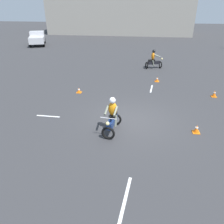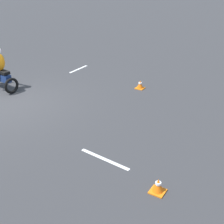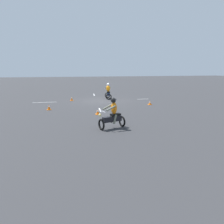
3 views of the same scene
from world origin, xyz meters
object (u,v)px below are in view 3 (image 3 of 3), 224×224
object	(u,v)px
traffic_cone_mid_center	(49,107)
motorcycle_rider_foreground	(108,92)
traffic_cone_mid_left	(72,99)
motorcycle_rider_background	(113,115)
traffic_cone_near_left	(150,103)
traffic_cone_near_right	(98,112)

from	to	relation	value
traffic_cone_mid_center	motorcycle_rider_foreground	bearing A→B (deg)	-139.01
motorcycle_rider_foreground	traffic_cone_mid_left	bearing A→B (deg)	-167.30
motorcycle_rider_background	traffic_cone_near_left	world-z (taller)	motorcycle_rider_background
motorcycle_rider_foreground	traffic_cone_near_left	distance (m)	5.31
traffic_cone_near_right	traffic_cone_mid_left	world-z (taller)	traffic_cone_mid_left
motorcycle_rider_background	traffic_cone_near_right	bearing A→B (deg)	-15.34
motorcycle_rider_background	traffic_cone_near_right	size ratio (longest dim) A/B	4.92
traffic_cone_mid_center	traffic_cone_mid_left	xyz separation A→B (m)	(-1.93, -4.55, -0.01)
motorcycle_rider_foreground	traffic_cone_mid_center	world-z (taller)	motorcycle_rider_foreground
traffic_cone_near_left	traffic_cone_mid_center	bearing A→B (deg)	3.52
motorcycle_rider_foreground	traffic_cone_near_left	world-z (taller)	motorcycle_rider_foreground
traffic_cone_near_left	traffic_cone_mid_left	size ratio (longest dim) A/B	0.85
motorcycle_rider_background	traffic_cone_near_left	size ratio (longest dim) A/B	5.10
motorcycle_rider_foreground	motorcycle_rider_background	bearing A→B (deg)	-94.23
traffic_cone_mid_left	traffic_cone_mid_center	bearing A→B (deg)	66.96
motorcycle_rider_background	traffic_cone_near_left	xyz separation A→B (m)	(-4.93, -6.72, -0.57)
motorcycle_rider_background	traffic_cone_near_right	distance (m)	3.73
traffic_cone_near_left	traffic_cone_mid_left	xyz separation A→B (m)	(6.63, -4.02, 0.03)
motorcycle_rider_background	motorcycle_rider_foreground	bearing A→B (deg)	-29.24
traffic_cone_mid_left	motorcycle_rider_foreground	bearing A→B (deg)	-173.65
traffic_cone_near_right	traffic_cone_mid_center	world-z (taller)	traffic_cone_mid_center
traffic_cone_near_left	traffic_cone_near_right	xyz separation A→B (m)	(5.14, 3.04, 0.01)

